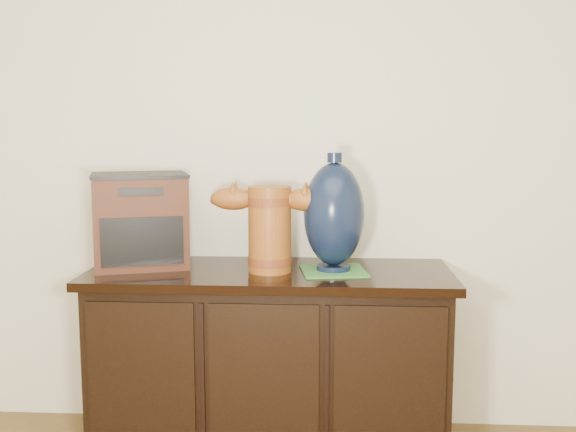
# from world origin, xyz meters

# --- Properties ---
(sideboard) EXTENTS (1.46, 0.56, 0.75)m
(sideboard) POSITION_xyz_m (0.00, 2.23, 0.39)
(sideboard) COLOR black
(sideboard) RESTS_ON ground
(terracotta_vessel) EXTENTS (0.48, 0.19, 0.34)m
(terracotta_vessel) POSITION_xyz_m (0.00, 2.20, 0.95)
(terracotta_vessel) COLOR #91501A
(terracotta_vessel) RESTS_ON sideboard
(tv_radio) EXTENTS (0.46, 0.41, 0.38)m
(tv_radio) POSITION_xyz_m (-0.54, 2.28, 0.95)
(tv_radio) COLOR #3C1B0F
(tv_radio) RESTS_ON sideboard
(green_mat) EXTENTS (0.28, 0.28, 0.01)m
(green_mat) POSITION_xyz_m (0.26, 2.21, 0.76)
(green_mat) COLOR #366F32
(green_mat) RESTS_ON sideboard
(lamp_base) EXTENTS (0.27, 0.27, 0.47)m
(lamp_base) POSITION_xyz_m (0.26, 2.21, 0.98)
(lamp_base) COLOR black
(lamp_base) RESTS_ON green_mat
(spray_can) EXTENTS (0.05, 0.05, 0.15)m
(spray_can) POSITION_xyz_m (-0.06, 2.33, 0.83)
(spray_can) COLOR #561A0E
(spray_can) RESTS_ON sideboard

